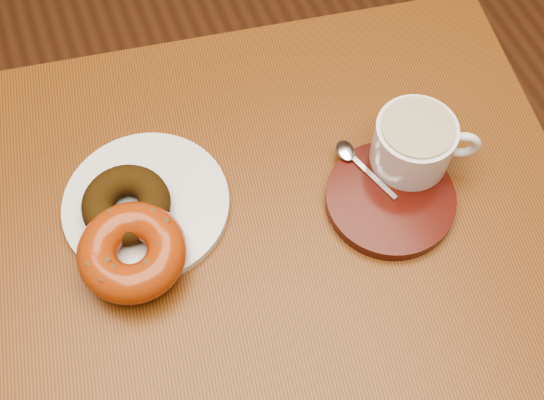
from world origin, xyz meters
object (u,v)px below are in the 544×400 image
object	(u,v)px
saucer	(390,199)
coffee_cup	(415,143)
cafe_table	(258,252)
donut_plate	(146,204)

from	to	relation	value
saucer	coffee_cup	distance (m)	0.07
cafe_table	donut_plate	distance (m)	0.18
cafe_table	coffee_cup	size ratio (longest dim) A/B	6.92
cafe_table	saucer	distance (m)	0.21
cafe_table	donut_plate	size ratio (longest dim) A/B	4.23
saucer	coffee_cup	bearing A→B (deg)	41.98
saucer	coffee_cup	size ratio (longest dim) A/B	1.28
donut_plate	coffee_cup	bearing A→B (deg)	-10.34
saucer	donut_plate	bearing A→B (deg)	160.38
donut_plate	saucer	size ratio (longest dim) A/B	1.28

